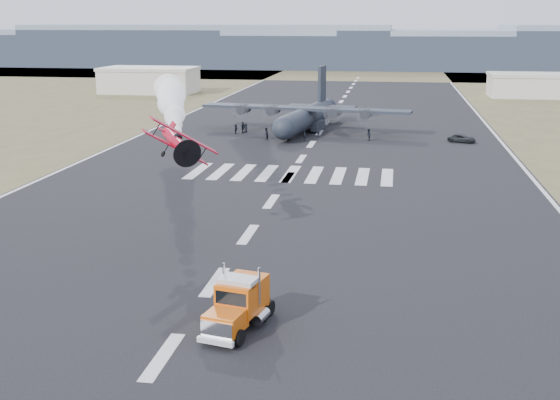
% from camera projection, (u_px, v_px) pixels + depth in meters
% --- Properties ---
extents(ground, '(500.00, 500.00, 0.00)m').
position_uv_depth(ground, '(163.00, 357.00, 40.11)').
color(ground, black).
rests_on(ground, ground).
extents(scrub_far, '(500.00, 80.00, 0.00)m').
position_uv_depth(scrub_far, '(362.00, 72.00, 260.00)').
color(scrub_far, brown).
rests_on(scrub_far, ground).
extents(runway_markings, '(60.00, 260.00, 0.01)m').
position_uv_depth(runway_markings, '(301.00, 159.00, 97.47)').
color(runway_markings, silver).
rests_on(runway_markings, ground).
extents(ridge_seg_b, '(150.00, 50.00, 15.00)m').
position_uv_depth(ridge_seg_b, '(68.00, 47.00, 307.10)').
color(ridge_seg_b, gray).
rests_on(ridge_seg_b, ground).
extents(ridge_seg_c, '(150.00, 50.00, 17.00)m').
position_uv_depth(ridge_seg_c, '(212.00, 45.00, 296.71)').
color(ridge_seg_c, gray).
rests_on(ridge_seg_c, ground).
extents(ridge_seg_d, '(150.00, 50.00, 13.00)m').
position_uv_depth(ridge_seg_d, '(366.00, 51.00, 287.06)').
color(ridge_seg_d, gray).
rests_on(ridge_seg_d, ground).
extents(ridge_seg_e, '(150.00, 50.00, 15.00)m').
position_uv_depth(ridge_seg_e, '(531.00, 50.00, 276.68)').
color(ridge_seg_e, gray).
rests_on(ridge_seg_e, ground).
extents(hangar_left, '(24.50, 14.50, 6.70)m').
position_uv_depth(hangar_left, '(149.00, 80.00, 186.00)').
color(hangar_left, '#BBB6A6').
rests_on(hangar_left, ground).
extents(hangar_right, '(20.50, 12.50, 5.90)m').
position_uv_depth(hangar_right, '(530.00, 85.00, 175.59)').
color(hangar_right, '#BBB6A6').
rests_on(hangar_right, ground).
extents(semi_truck, '(3.70, 7.58, 3.33)m').
position_uv_depth(semi_truck, '(239.00, 303.00, 43.56)').
color(semi_truck, black).
rests_on(semi_truck, ground).
extents(aerobatic_biplane, '(5.87, 6.37, 5.01)m').
position_uv_depth(aerobatic_biplane, '(176.00, 142.00, 60.09)').
color(aerobatic_biplane, '#B80C35').
extents(smoke_trail, '(15.13, 40.00, 4.28)m').
position_uv_depth(smoke_trail, '(171.00, 97.00, 92.53)').
color(smoke_trail, white).
extents(transport_aircraft, '(36.56, 29.99, 10.56)m').
position_uv_depth(transport_aircraft, '(307.00, 115.00, 121.75)').
color(transport_aircraft, black).
rests_on(transport_aircraft, ground).
extents(support_vehicle, '(4.79, 3.37, 1.21)m').
position_uv_depth(support_vehicle, '(462.00, 138.00, 110.63)').
color(support_vehicle, black).
rests_on(support_vehicle, ground).
extents(crew_a, '(0.72, 0.79, 1.80)m').
position_uv_depth(crew_a, '(305.00, 135.00, 111.92)').
color(crew_a, black).
rests_on(crew_a, ground).
extents(crew_b, '(0.63, 0.95, 1.88)m').
position_uv_depth(crew_b, '(368.00, 135.00, 112.08)').
color(crew_b, black).
rests_on(crew_b, ground).
extents(crew_c, '(0.49, 1.06, 1.64)m').
position_uv_depth(crew_c, '(273.00, 128.00, 119.64)').
color(crew_c, black).
rests_on(crew_c, ground).
extents(crew_d, '(0.89, 1.23, 1.89)m').
position_uv_depth(crew_d, '(243.00, 127.00, 119.94)').
color(crew_d, black).
rests_on(crew_d, ground).
extents(crew_e, '(0.87, 0.90, 1.59)m').
position_uv_depth(crew_e, '(246.00, 128.00, 120.25)').
color(crew_e, black).
rests_on(crew_e, ground).
extents(crew_f, '(0.49, 1.51, 1.63)m').
position_uv_depth(crew_f, '(236.00, 129.00, 118.80)').
color(crew_f, black).
rests_on(crew_f, ground).
extents(crew_g, '(0.57, 0.67, 1.69)m').
position_uv_depth(crew_g, '(319.00, 132.00, 115.86)').
color(crew_g, black).
rests_on(crew_g, ground).
extents(crew_h, '(0.77, 1.03, 1.89)m').
position_uv_depth(crew_h, '(266.00, 134.00, 113.10)').
color(crew_h, black).
rests_on(crew_h, ground).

